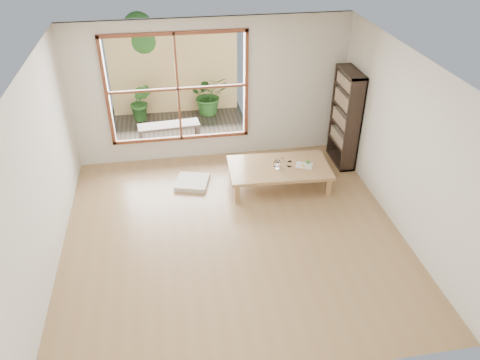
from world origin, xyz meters
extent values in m
plane|color=#99784C|center=(0.00, 0.00, 0.00)|extent=(5.00, 5.00, 0.00)
cube|color=tan|center=(0.99, 1.18, 0.35)|extent=(1.76, 1.04, 0.05)
cube|color=tan|center=(0.20, 0.82, 0.16)|extent=(0.09, 0.09, 0.32)
cube|color=tan|center=(0.23, 1.61, 0.16)|extent=(0.09, 0.09, 0.32)
cube|color=tan|center=(1.74, 0.75, 0.16)|extent=(0.09, 0.09, 0.32)
cube|color=tan|center=(1.78, 1.54, 0.16)|extent=(0.09, 0.09, 0.32)
cube|color=beige|center=(-0.50, 1.45, 0.04)|extent=(0.67, 0.67, 0.08)
cube|color=black|center=(2.34, 1.79, 0.89)|extent=(0.28, 0.80, 1.77)
cylinder|color=silver|center=(0.94, 1.13, 0.45)|extent=(0.08, 0.08, 0.15)
cylinder|color=silver|center=(1.16, 1.15, 0.43)|extent=(0.07, 0.07, 0.10)
cylinder|color=silver|center=(1.08, 1.30, 0.41)|extent=(0.06, 0.06, 0.08)
cylinder|color=silver|center=(0.93, 1.19, 0.42)|extent=(0.07, 0.07, 0.09)
cube|color=white|center=(1.41, 1.12, 0.38)|extent=(0.33, 0.29, 0.02)
sphere|color=#437830|center=(1.48, 1.16, 0.43)|extent=(0.07, 0.07, 0.07)
cube|color=gold|center=(1.38, 1.08, 0.41)|extent=(0.06, 0.06, 0.02)
cube|color=beige|center=(1.35, 1.15, 0.40)|extent=(0.07, 0.07, 0.02)
cylinder|color=silver|center=(1.44, 1.06, 0.40)|extent=(0.15, 0.07, 0.01)
cube|color=#332D25|center=(-0.60, 3.56, 0.00)|extent=(2.80, 2.00, 0.05)
cube|color=black|center=(-0.82, 3.07, 0.38)|extent=(1.24, 0.46, 0.05)
cube|color=black|center=(-1.37, 2.89, 0.19)|extent=(0.07, 0.07, 0.33)
cube|color=black|center=(-1.39, 3.16, 0.19)|extent=(0.07, 0.07, 0.33)
cube|color=black|center=(-0.24, 2.99, 0.19)|extent=(0.07, 0.07, 0.33)
cube|color=black|center=(-0.27, 3.26, 0.19)|extent=(0.07, 0.07, 0.33)
cube|color=#D8B96E|center=(-0.60, 4.56, 0.90)|extent=(2.80, 0.06, 1.80)
imported|color=#2A5720|center=(0.13, 4.31, 0.47)|extent=(0.92, 0.84, 0.90)
imported|color=#2A5720|center=(-1.37, 4.19, 0.45)|extent=(0.53, 0.46, 0.86)
cylinder|color=#4C3D2D|center=(-1.30, 4.86, 0.80)|extent=(0.14, 0.14, 1.60)
sphere|color=#2A5720|center=(-1.18, 4.86, 1.65)|extent=(0.84, 0.84, 0.84)
sphere|color=#2A5720|center=(-1.45, 4.94, 1.45)|extent=(0.70, 0.70, 0.70)
sphere|color=#2A5720|center=(-1.27, 4.76, 1.90)|extent=(0.64, 0.64, 0.64)
camera|label=1|loc=(-0.80, -5.48, 4.49)|focal=35.00mm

